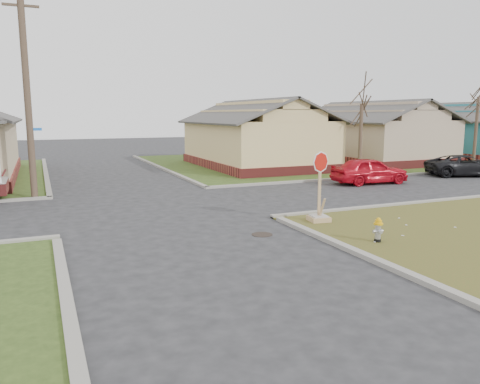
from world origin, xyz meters
name	(u,v)px	position (x,y,z in m)	size (l,w,h in m)	color
ground	(188,238)	(0.00, 0.00, 0.00)	(120.00, 120.00, 0.00)	#232426
verge_far_right	(379,158)	(22.00, 18.00, 0.03)	(37.00, 19.00, 0.05)	#2D4117
curbs	(151,208)	(0.00, 5.00, 0.00)	(80.00, 40.00, 0.12)	gray
manhole	(262,234)	(2.20, -0.50, 0.01)	(0.64, 0.64, 0.01)	black
side_house_yellow	(256,135)	(10.00, 16.50, 2.19)	(7.60, 11.60, 4.70)	maroon
side_house_tan	(373,133)	(20.00, 16.50, 2.19)	(7.60, 11.60, 4.70)	maroon
side_house_teal	(466,131)	(30.00, 16.50, 2.19)	(7.60, 11.60, 4.70)	maroon
utility_pole	(27,89)	(-4.20, 8.90, 4.66)	(1.80, 0.28, 9.00)	#483829
tree_mid_right	(360,139)	(14.00, 10.20, 2.15)	(0.22, 0.22, 4.20)	#483829
tree_far_right	(476,132)	(24.00, 10.50, 2.43)	(0.22, 0.22, 4.76)	#483829
fire_hydrant	(378,228)	(4.79, -2.68, 0.44)	(0.26, 0.26, 0.71)	black
stop_sign	(319,206)	(4.69, 0.21, 0.56)	(0.67, 0.66, 2.38)	tan
red_sedan	(369,171)	(12.07, 6.84, 0.70)	(1.65, 4.09, 1.39)	red
dark_pickup	(466,166)	(19.32, 7.08, 0.62)	(2.06, 4.47, 1.24)	black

